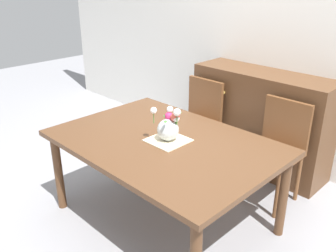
{
  "coord_description": "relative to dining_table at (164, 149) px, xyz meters",
  "views": [
    {
      "loc": [
        1.76,
        -1.73,
        1.89
      ],
      "look_at": [
        0.03,
        0.01,
        0.84
      ],
      "focal_mm": 38.89,
      "sensor_mm": 36.0,
      "label": 1
    }
  ],
  "objects": [
    {
      "name": "chair_left",
      "position": [
        -0.45,
        0.92,
        -0.13
      ],
      "size": [
        0.42,
        0.42,
        0.9
      ],
      "rotation": [
        0.0,
        0.0,
        3.14
      ],
      "color": "brown",
      "rests_on": "ground_plane"
    },
    {
      "name": "flower_vase",
      "position": [
        0.03,
        0.01,
        0.19
      ],
      "size": [
        0.2,
        0.23,
        0.27
      ],
      "color": "silver",
      "rests_on": "placemat"
    },
    {
      "name": "chair_right",
      "position": [
        0.45,
        0.92,
        -0.13
      ],
      "size": [
        0.42,
        0.42,
        0.9
      ],
      "rotation": [
        0.0,
        0.0,
        3.14
      ],
      "color": "brown",
      "rests_on": "ground_plane"
    },
    {
      "name": "placemat",
      "position": [
        0.03,
        0.01,
        0.08
      ],
      "size": [
        0.28,
        0.28,
        0.01
      ],
      "primitive_type": "cube",
      "color": "beige",
      "rests_on": "dining_table"
    },
    {
      "name": "dining_table",
      "position": [
        0.0,
        0.0,
        0.0
      ],
      "size": [
        1.67,
        1.16,
        0.72
      ],
      "color": "brown",
      "rests_on": "ground_plane"
    },
    {
      "name": "ground_plane",
      "position": [
        0.0,
        0.0,
        -0.65
      ],
      "size": [
        12.0,
        12.0,
        0.0
      ],
      "primitive_type": "plane",
      "color": "#939399"
    },
    {
      "name": "dresser",
      "position": [
        0.02,
        1.33,
        -0.15
      ],
      "size": [
        1.4,
        0.47,
        1.0
      ],
      "color": "brown",
      "rests_on": "ground_plane"
    },
    {
      "name": "back_wall",
      "position": [
        0.0,
        1.6,
        0.75
      ],
      "size": [
        7.0,
        0.1,
        2.8
      ],
      "primitive_type": "cube",
      "color": "silver",
      "rests_on": "ground_plane"
    }
  ]
}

